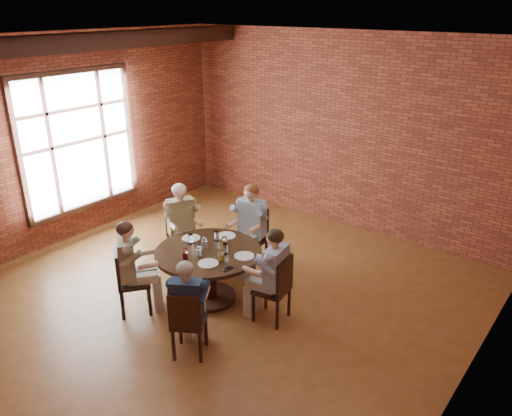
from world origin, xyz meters
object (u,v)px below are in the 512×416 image
Objects in this scene: chair_b at (253,234)px; chair_a at (277,287)px; diner_c at (182,225)px; chair_c at (181,232)px; smartphone at (227,269)px; dining_table at (209,265)px; diner_b at (250,227)px; diner_e at (188,308)px; chair_e at (187,322)px; chair_d at (127,278)px; diner_a at (272,276)px; diner_d at (132,268)px.

chair_a is at bearing -47.95° from chair_b.
chair_c is at bearing 90.00° from diner_c.
smartphone is at bearing -61.00° from chair_a.
chair_a is at bearing 8.83° from dining_table.
diner_c is at bearing -150.38° from chair_b.
chair_c is (-0.94, -0.53, -0.16)m from diner_b.
chair_c reaches higher than smartphone.
diner_b is 2.18m from diner_e.
diner_c reaches higher than dining_table.
dining_table is 1.63× the size of chair_e.
chair_d is (0.38, -1.37, -0.16)m from diner_c.
chair_d reaches higher than dining_table.
chair_b is at bearing -101.95° from diner_e.
diner_c is (-2.03, 0.34, 0.16)m from chair_a.
smartphone is at bearing -71.27° from chair_b.
diner_a is 0.98× the size of diner_c.
chair_e is (-0.38, -1.20, -0.02)m from chair_a.
diner_e is (1.61, -1.48, -0.05)m from diner_c.
chair_b is 2.33m from chair_e.
chair_d is (0.45, -1.40, -0.00)m from chair_c.
diner_d reaches higher than diner_a.
diner_e is at bearing -77.72° from diner_b.
dining_table is 9.79× the size of smartphone.
chair_b is 2.01m from diner_d.
chair_c is 0.71× the size of diner_c.
diner_e reaches higher than chair_a.
diner_b is at bearing -90.00° from chair_b.
dining_table is at bearing -90.00° from chair_e.
diner_c is (-0.86, -0.65, 0.15)m from chair_b.
smartphone is at bearing -115.96° from diner_e.
chair_b is 0.70× the size of diner_b.
chair_e is at bearing -106.26° from chair_c.
chair_d is 6.28× the size of smartphone.
diner_d is at bearing -141.17° from smartphone.
dining_table is 1.07× the size of diner_b.
chair_b reaches higher than chair_e.
diner_c is 2.26m from chair_e.
dining_table is 1.56× the size of chair_d.
dining_table is 1.16m from chair_b.
dining_table is 1.08m from diner_b.
diner_b is (0.01, -0.08, 0.16)m from chair_b.
chair_a is 1.48m from diner_b.
chair_d is at bearing -138.36° from diner_c.
chair_b is at bearing -101.60° from chair_e.
chair_d is (-0.48, -2.02, -0.01)m from chair_b.
chair_d is 1.05× the size of chair_e.
diner_e is at bearing -149.03° from chair_d.
dining_table is at bearing -90.00° from chair_a.
diner_e is at bearing -25.66° from diner_a.
dining_table is 1.00m from diner_d.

